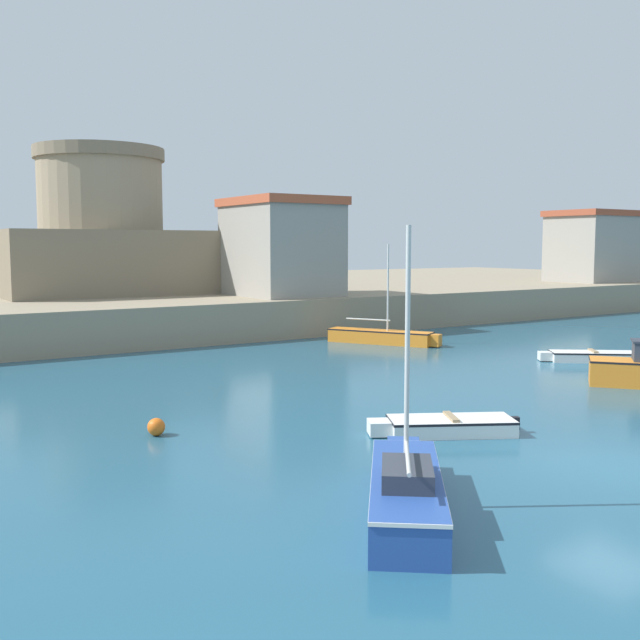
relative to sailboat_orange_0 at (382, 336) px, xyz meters
name	(u,v)px	position (x,y,z in m)	size (l,w,h in m)	color
ground_plane	(610,467)	(-9.25, -20.79, -0.42)	(200.00, 200.00, 0.00)	#235670
quay_seawall	(82,302)	(-9.25, 24.15, 0.68)	(120.00, 40.00, 2.18)	gray
sailboat_orange_0	(382,336)	(0.00, 0.00, 0.00)	(3.87, 5.89, 5.34)	orange
sailboat_blue_1	(406,489)	(-15.36, -20.54, 0.09)	(4.42, 5.19, 5.69)	#284C9E
dinghy_white_3	(590,356)	(4.22, -10.06, -0.17)	(4.01, 3.37, 0.53)	white
dinghy_white_4	(447,425)	(-10.36, -16.29, -0.16)	(4.10, 2.88, 0.53)	white
mooring_buoy	(156,427)	(-17.27, -12.00, -0.17)	(0.50, 0.50, 0.50)	orange
fortress	(102,244)	(-9.25, 18.84, 4.97)	(14.46, 14.46, 9.52)	#796C57
harbor_shed_near_wharf	(281,246)	(-1.25, 8.59, 4.79)	(5.61, 7.10, 6.00)	gray
harbor_shed_mid_row	(600,246)	(30.75, 9.25, 4.79)	(8.83, 5.55, 5.99)	gray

